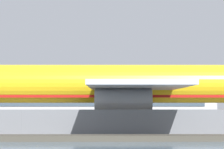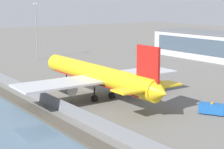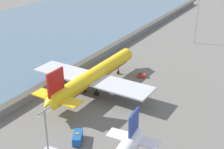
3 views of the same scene
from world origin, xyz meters
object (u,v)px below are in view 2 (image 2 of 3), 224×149
(baggage_tug, at_px, (90,78))
(apron_light_mast_apron_east, at_px, (36,28))
(cargo_jet_yellow, at_px, (98,75))
(ops_van, at_px, (211,108))

(baggage_tug, relative_size, apron_light_mast_apron_east, 0.15)
(cargo_jet_yellow, relative_size, ops_van, 8.83)
(cargo_jet_yellow, distance_m, baggage_tug, 20.33)
(cargo_jet_yellow, bearing_deg, baggage_tug, 153.77)
(baggage_tug, distance_m, ops_van, 42.84)
(ops_van, height_order, apron_light_mast_apron_east, apron_light_mast_apron_east)
(baggage_tug, height_order, ops_van, ops_van)
(cargo_jet_yellow, distance_m, apron_light_mast_apron_east, 67.13)
(cargo_jet_yellow, bearing_deg, ops_van, 24.99)
(cargo_jet_yellow, xyz_separation_m, baggage_tug, (-17.73, 8.73, -4.75))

